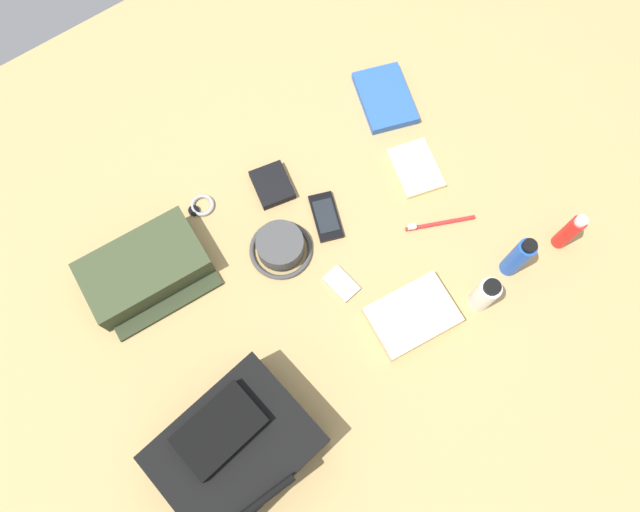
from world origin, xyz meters
TOP-DOWN VIEW (x-y plane):
  - ground_plane at (0.00, 0.00)m, footprint 2.64×2.02m
  - backpack at (0.41, 0.26)m, footprint 0.35×0.28m
  - toiletry_pouch at (0.36, -0.22)m, footprint 0.30×0.23m
  - bucket_hat at (0.06, -0.08)m, footprint 0.16×0.16m
  - sunscreen_spray at (-0.52, 0.31)m, footprint 0.04×0.04m
  - deodorant_spray at (-0.37, 0.29)m, footprint 0.04×0.04m
  - toothpaste_tube at (-0.25, 0.31)m, footprint 0.05×0.05m
  - paperback_novel at (-0.42, -0.28)m, footprint 0.19×0.23m
  - cell_phone at (-0.08, -0.09)m, footprint 0.11×0.14m
  - media_player at (-0.01, 0.08)m, footprint 0.06×0.09m
  - wristwatch at (0.16, -0.30)m, footprint 0.07×0.06m
  - toothbrush at (-0.30, 0.09)m, footprint 0.17×0.09m
  - wallet at (-0.02, -0.24)m, footprint 0.11×0.13m
  - notepad at (-0.36, -0.06)m, footprint 0.15×0.17m
  - folded_towel at (-0.10, 0.25)m, footprint 0.22×0.16m

SIDE VIEW (x-z plane):
  - ground_plane at x=0.00m, z-range -0.02..0.00m
  - media_player at x=-0.01m, z-range 0.00..0.01m
  - wristwatch at x=0.16m, z-range 0.00..0.01m
  - cell_phone at x=-0.08m, z-range 0.00..0.01m
  - toothbrush at x=-0.30m, z-range 0.00..0.02m
  - notepad at x=-0.36m, z-range 0.00..0.02m
  - paperback_novel at x=-0.42m, z-range 0.00..0.02m
  - wallet at x=-0.02m, z-range 0.00..0.02m
  - folded_towel at x=-0.10m, z-range 0.00..0.04m
  - bucket_hat at x=0.06m, z-range 0.00..0.06m
  - toiletry_pouch at x=0.36m, z-range 0.00..0.08m
  - toothpaste_tube at x=-0.25m, z-range 0.00..0.13m
  - sunscreen_spray at x=-0.52m, z-range 0.00..0.14m
  - backpack at x=0.41m, z-range -0.01..0.15m
  - deodorant_spray at x=-0.37m, z-range 0.00..0.16m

